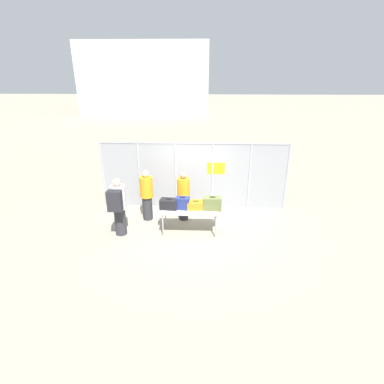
{
  "coord_description": "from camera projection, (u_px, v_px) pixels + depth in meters",
  "views": [
    {
      "loc": [
        0.34,
        -8.07,
        4.5
      ],
      "look_at": [
        -0.02,
        0.52,
        1.05
      ],
      "focal_mm": 28.0,
      "sensor_mm": 36.0,
      "label": 1
    }
  ],
  "objects": [
    {
      "name": "inspection_table",
      "position": [
        190.0,
        211.0,
        8.85
      ],
      "size": [
        1.66,
        0.76,
        0.74
      ],
      "color": "silver",
      "rests_on": "ground_plane"
    },
    {
      "name": "suitcase_navy",
      "position": [
        183.0,
        203.0,
        8.79
      ],
      "size": [
        0.41,
        0.29,
        0.38
      ],
      "color": "navy",
      "rests_on": "inspection_table"
    },
    {
      "name": "utility_trailer",
      "position": [
        212.0,
        172.0,
        13.16
      ],
      "size": [
        4.01,
        2.36,
        0.66
      ],
      "color": "#B2B2B7",
      "rests_on": "ground_plane"
    },
    {
      "name": "security_worker_far",
      "position": [
        147.0,
        195.0,
        9.56
      ],
      "size": [
        0.41,
        0.41,
        1.67
      ],
      "rotation": [
        0.0,
        0.0,
        2.7
      ],
      "color": "#2D2D33",
      "rests_on": "ground_plane"
    },
    {
      "name": "suitcase_orange",
      "position": [
        196.0,
        205.0,
        8.82
      ],
      "size": [
        0.52,
        0.36,
        0.26
      ],
      "color": "orange",
      "rests_on": "inspection_table"
    },
    {
      "name": "security_worker_near",
      "position": [
        183.0,
        195.0,
        9.56
      ],
      "size": [
        0.4,
        0.4,
        1.62
      ],
      "rotation": [
        0.0,
        0.0,
        3.03
      ],
      "color": "#2D2D33",
      "rests_on": "ground_plane"
    },
    {
      "name": "suitcase_olive",
      "position": [
        212.0,
        203.0,
        8.74
      ],
      "size": [
        0.51,
        0.3,
        0.41
      ],
      "color": "#566033",
      "rests_on": "inspection_table"
    },
    {
      "name": "traveler_hooded",
      "position": [
        118.0,
        205.0,
        8.55
      ],
      "size": [
        0.43,
        0.67,
        1.76
      ],
      "rotation": [
        0.0,
        0.0,
        0.12
      ],
      "color": "#2D2D33",
      "rests_on": "ground_plane"
    },
    {
      "name": "distant_hangar",
      "position": [
        149.0,
        78.0,
        35.6
      ],
      "size": [
        14.11,
        9.35,
        7.57
      ],
      "color": "#B2B7B2",
      "rests_on": "ground_plane"
    },
    {
      "name": "ground_plane",
      "position": [
        192.0,
        230.0,
        9.17
      ],
      "size": [
        120.0,
        120.0,
        0.0
      ],
      "primitive_type": "plane",
      "color": "gray"
    },
    {
      "name": "fence_section",
      "position": [
        194.0,
        174.0,
        10.32
      ],
      "size": [
        6.42,
        0.07,
        2.34
      ],
      "color": "#9EA0A5",
      "rests_on": "ground_plane"
    },
    {
      "name": "suitcase_black",
      "position": [
        169.0,
        204.0,
        8.82
      ],
      "size": [
        0.54,
        0.36,
        0.32
      ],
      "color": "black",
      "rests_on": "inspection_table"
    }
  ]
}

